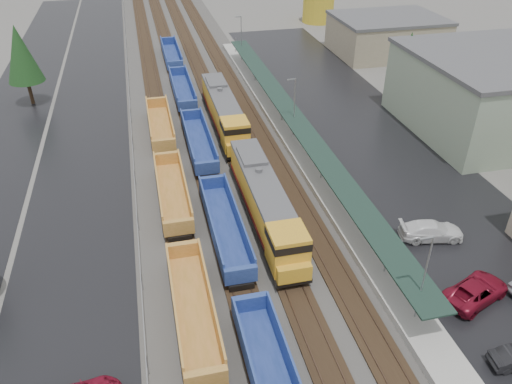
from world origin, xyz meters
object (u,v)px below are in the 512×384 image
well_string_blue (225,226)px  storage_tank (318,6)px  parked_car_east_b (476,291)px  parked_car_east_c (431,231)px  locomotive_lead (266,204)px  well_string_yellow (193,309)px  locomotive_trail (224,112)px

well_string_blue → storage_tank: storage_tank is taller
storage_tank → parked_car_east_b: bearing=-101.2°
well_string_blue → parked_car_east_c: bearing=-14.0°
storage_tank → locomotive_lead: bearing=-113.0°
storage_tank → well_string_yellow: bearing=-115.1°
locomotive_lead → storage_tank: (29.65, 69.97, 0.96)m
locomotive_trail → well_string_yellow: 32.27m
locomotive_trail → parked_car_east_b: size_ratio=3.38×
storage_tank → parked_car_east_c: bearing=-101.8°
well_string_blue → storage_tank: 78.48m
locomotive_lead → parked_car_east_c: size_ratio=3.46×
locomotive_lead → parked_car_east_c: 14.96m
well_string_yellow → storage_tank: 88.63m
locomotive_trail → parked_car_east_c: locomotive_trail is taller
parked_car_east_b → parked_car_east_c: (0.62, 7.62, 0.02)m
well_string_blue → parked_car_east_b: bearing=-35.0°
locomotive_trail → storage_tank: bearing=58.8°
storage_tank → parked_car_east_b: size_ratio=1.15×
locomotive_trail → parked_car_east_b: locomotive_trail is taller
storage_tank → parked_car_east_b: storage_tank is taller
locomotive_lead → well_string_yellow: size_ratio=0.25×
well_string_yellow → storage_tank: size_ratio=11.59×
well_string_yellow → storage_tank: storage_tank is taller
locomotive_trail → well_string_yellow: (-8.00, -31.24, -1.18)m
parked_car_east_b → locomotive_trail: bearing=0.4°
locomotive_trail → parked_car_east_c: bearing=-62.2°
locomotive_trail → well_string_yellow: size_ratio=0.25×
well_string_blue → parked_car_east_c: 18.43m
well_string_blue → storage_tank: size_ratio=17.53×
parked_car_east_b → parked_car_east_c: size_ratio=1.02×
locomotive_trail → storage_tank: (29.65, 48.97, 0.96)m
well_string_blue → storage_tank: bearing=64.6°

